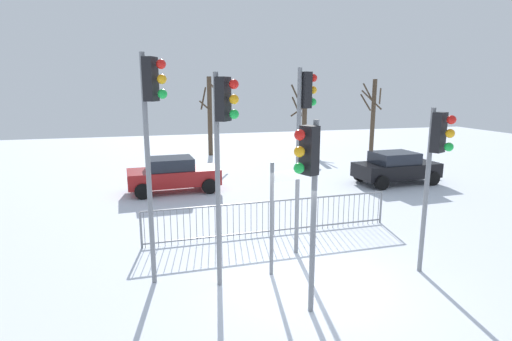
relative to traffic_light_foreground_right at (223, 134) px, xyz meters
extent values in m
plane|color=silver|center=(1.94, -0.46, -3.45)|extent=(60.00, 60.00, 0.00)
cylinder|color=slate|center=(-0.11, 0.09, -1.09)|extent=(0.11, 0.11, 4.71)
cube|color=black|center=(0.02, -0.01, 0.71)|extent=(0.37, 0.39, 0.90)
sphere|color=red|center=(0.21, -0.17, 1.01)|extent=(0.20, 0.20, 0.20)
sphere|color=orange|center=(0.21, -0.17, 0.71)|extent=(0.20, 0.20, 0.20)
sphere|color=green|center=(0.21, -0.17, 0.41)|extent=(0.20, 0.20, 0.20)
cylinder|color=slate|center=(4.73, -0.49, -1.47)|extent=(0.11, 0.11, 3.95)
cube|color=black|center=(4.80, -0.64, -0.04)|extent=(0.38, 0.34, 0.90)
sphere|color=red|center=(4.91, -0.86, 0.26)|extent=(0.20, 0.20, 0.20)
sphere|color=orange|center=(4.91, -0.86, -0.04)|extent=(0.20, 0.20, 0.20)
sphere|color=green|center=(4.91, -0.86, -0.34)|extent=(0.20, 0.20, 0.20)
cylinder|color=slate|center=(1.47, -1.47, -1.53)|extent=(0.11, 0.11, 3.83)
cube|color=black|center=(1.32, -1.54, -0.17)|extent=(0.33, 0.38, 0.90)
sphere|color=red|center=(1.09, -1.64, 0.13)|extent=(0.20, 0.20, 0.20)
sphere|color=orange|center=(1.09, -1.64, -0.17)|extent=(0.20, 0.20, 0.20)
sphere|color=green|center=(1.09, -1.64, -0.47)|extent=(0.20, 0.20, 0.20)
cylinder|color=slate|center=(-1.55, 0.58, -0.89)|extent=(0.11, 0.11, 5.11)
cube|color=black|center=(-1.40, 0.50, 1.11)|extent=(0.34, 0.39, 0.90)
sphere|color=red|center=(-1.18, 0.39, 1.41)|extent=(0.20, 0.20, 0.20)
sphere|color=orange|center=(-1.18, 0.39, 1.11)|extent=(0.20, 0.20, 0.20)
sphere|color=green|center=(-1.18, 0.39, 0.81)|extent=(0.20, 0.20, 0.20)
cylinder|color=slate|center=(2.20, 1.32, -1.01)|extent=(0.11, 0.11, 4.88)
cube|color=black|center=(2.36, 1.36, 0.88)|extent=(0.29, 0.36, 0.90)
sphere|color=red|center=(2.60, 1.42, 1.18)|extent=(0.20, 0.20, 0.20)
sphere|color=orange|center=(2.60, 1.42, 0.88)|extent=(0.20, 0.20, 0.20)
sphere|color=green|center=(2.60, 1.42, 0.58)|extent=(0.20, 0.20, 0.20)
cylinder|color=slate|center=(1.18, 0.27, -2.08)|extent=(0.09, 0.09, 2.73)
cube|color=white|center=(1.56, 0.34, -1.07)|extent=(0.69, 0.15, 0.22)
cube|color=slate|center=(1.94, 2.80, -2.40)|extent=(7.57, 0.23, 0.04)
cube|color=slate|center=(1.94, 2.80, -3.33)|extent=(7.57, 0.23, 0.04)
cylinder|color=slate|center=(-1.75, 2.71, -2.92)|extent=(0.02, 0.02, 1.05)
cylinder|color=slate|center=(-1.57, 2.71, -2.92)|extent=(0.02, 0.02, 1.05)
cylinder|color=slate|center=(-1.39, 2.72, -2.92)|extent=(0.02, 0.02, 1.05)
cylinder|color=slate|center=(-1.21, 2.72, -2.92)|extent=(0.02, 0.02, 1.05)
cylinder|color=slate|center=(-1.03, 2.73, -2.92)|extent=(0.02, 0.02, 1.05)
cylinder|color=slate|center=(-0.85, 2.73, -2.92)|extent=(0.02, 0.02, 1.05)
cylinder|color=slate|center=(-0.67, 2.74, -2.92)|extent=(0.02, 0.02, 1.05)
cylinder|color=slate|center=(-0.49, 2.74, -2.92)|extent=(0.02, 0.02, 1.05)
cylinder|color=slate|center=(-0.31, 2.74, -2.92)|extent=(0.02, 0.02, 1.05)
cylinder|color=slate|center=(-0.13, 2.75, -2.92)|extent=(0.02, 0.02, 1.05)
cylinder|color=slate|center=(0.05, 2.75, -2.92)|extent=(0.02, 0.02, 1.05)
cylinder|color=slate|center=(0.23, 2.76, -2.92)|extent=(0.02, 0.02, 1.05)
cylinder|color=slate|center=(0.41, 2.76, -2.92)|extent=(0.02, 0.02, 1.05)
cylinder|color=slate|center=(0.59, 2.77, -2.92)|extent=(0.02, 0.02, 1.05)
cylinder|color=slate|center=(0.77, 2.77, -2.92)|extent=(0.02, 0.02, 1.05)
cylinder|color=slate|center=(0.95, 2.78, -2.92)|extent=(0.02, 0.02, 1.05)
cylinder|color=slate|center=(1.13, 2.78, -2.92)|extent=(0.02, 0.02, 1.05)
cylinder|color=slate|center=(1.31, 2.78, -2.92)|extent=(0.02, 0.02, 1.05)
cylinder|color=slate|center=(1.49, 2.79, -2.92)|extent=(0.02, 0.02, 1.05)
cylinder|color=slate|center=(1.67, 2.79, -2.92)|extent=(0.02, 0.02, 1.05)
cylinder|color=slate|center=(1.85, 2.80, -2.92)|extent=(0.02, 0.02, 1.05)
cylinder|color=slate|center=(2.03, 2.80, -2.92)|extent=(0.02, 0.02, 1.05)
cylinder|color=slate|center=(2.21, 2.81, -2.92)|extent=(0.02, 0.02, 1.05)
cylinder|color=slate|center=(2.39, 2.81, -2.92)|extent=(0.02, 0.02, 1.05)
cylinder|color=slate|center=(2.57, 2.82, -2.92)|extent=(0.02, 0.02, 1.05)
cylinder|color=slate|center=(2.75, 2.82, -2.92)|extent=(0.02, 0.02, 1.05)
cylinder|color=slate|center=(2.94, 2.82, -2.92)|extent=(0.02, 0.02, 1.05)
cylinder|color=slate|center=(3.12, 2.83, -2.92)|extent=(0.02, 0.02, 1.05)
cylinder|color=slate|center=(3.30, 2.83, -2.92)|extent=(0.02, 0.02, 1.05)
cylinder|color=slate|center=(3.48, 2.84, -2.92)|extent=(0.02, 0.02, 1.05)
cylinder|color=slate|center=(3.66, 2.84, -2.92)|extent=(0.02, 0.02, 1.05)
cylinder|color=slate|center=(3.84, 2.85, -2.92)|extent=(0.02, 0.02, 1.05)
cylinder|color=slate|center=(4.02, 2.85, -2.92)|extent=(0.02, 0.02, 1.05)
cylinder|color=slate|center=(4.20, 2.86, -2.92)|extent=(0.02, 0.02, 1.05)
cylinder|color=slate|center=(4.38, 2.86, -2.92)|extent=(0.02, 0.02, 1.05)
cylinder|color=slate|center=(4.56, 2.86, -2.92)|extent=(0.02, 0.02, 1.05)
cylinder|color=slate|center=(4.74, 2.87, -2.92)|extent=(0.02, 0.02, 1.05)
cylinder|color=slate|center=(4.92, 2.87, -2.92)|extent=(0.02, 0.02, 1.05)
cylinder|color=slate|center=(5.10, 2.88, -2.92)|extent=(0.02, 0.02, 1.05)
cylinder|color=slate|center=(5.28, 2.88, -2.92)|extent=(0.02, 0.02, 1.05)
cylinder|color=slate|center=(5.46, 2.89, -2.92)|extent=(0.02, 0.02, 1.05)
cylinder|color=slate|center=(5.64, 2.89, -2.92)|extent=(0.02, 0.02, 1.05)
cylinder|color=slate|center=(-1.84, 2.71, -2.92)|extent=(0.06, 0.06, 1.05)
cylinder|color=slate|center=(5.73, 2.89, -2.92)|extent=(0.06, 0.06, 1.05)
cube|color=black|center=(9.47, 7.63, -2.80)|extent=(3.88, 1.89, 0.65)
cube|color=#1E232D|center=(9.32, 7.62, -2.25)|extent=(1.97, 1.59, 0.55)
cylinder|color=black|center=(10.77, 8.55, -3.13)|extent=(0.65, 0.25, 0.64)
cylinder|color=black|center=(10.86, 6.85, -3.13)|extent=(0.65, 0.25, 0.64)
cylinder|color=black|center=(8.08, 8.41, -3.13)|extent=(0.65, 0.25, 0.64)
cylinder|color=black|center=(8.16, 6.71, -3.13)|extent=(0.65, 0.25, 0.64)
cube|color=maroon|center=(-0.56, 8.80, -2.80)|extent=(3.90, 1.93, 0.65)
cube|color=#1E232D|center=(-0.71, 8.79, -2.25)|extent=(1.99, 1.61, 0.55)
cylinder|color=black|center=(0.74, 9.73, -3.13)|extent=(0.65, 0.26, 0.64)
cylinder|color=black|center=(0.84, 8.03, -3.13)|extent=(0.65, 0.26, 0.64)
cylinder|color=black|center=(-1.96, 9.57, -3.13)|extent=(0.65, 0.26, 0.64)
cylinder|color=black|center=(-1.85, 7.87, -3.13)|extent=(0.65, 0.26, 0.64)
cylinder|color=#473828|center=(13.26, 16.20, -1.00)|extent=(0.29, 0.29, 4.89)
cylinder|color=#473828|center=(12.63, 16.19, -0.08)|extent=(0.14, 1.33, 1.08)
cylinder|color=#473828|center=(13.59, 16.01, 0.31)|extent=(0.51, 0.78, 1.08)
cylinder|color=#473828|center=(12.77, 16.03, 0.45)|extent=(0.47, 1.10, 1.47)
cylinder|color=#473828|center=(12.80, 15.72, 0.09)|extent=(1.08, 1.05, 1.29)
cylinder|color=#473828|center=(2.36, 17.67, -0.94)|extent=(0.30, 0.30, 5.03)
cylinder|color=#473828|center=(2.84, 17.19, 0.52)|extent=(1.08, 1.07, 1.18)
cylinder|color=#473828|center=(2.00, 17.87, 0.22)|extent=(0.54, 0.85, 1.40)
cylinder|color=#473828|center=(2.04, 17.36, -0.25)|extent=(0.73, 0.76, 0.70)
cylinder|color=#473828|center=(9.07, 18.15, -1.58)|extent=(0.33, 0.33, 3.73)
cylinder|color=#473828|center=(9.40, 18.26, -0.26)|extent=(0.37, 0.78, 1.01)
cylinder|color=#473828|center=(8.73, 18.18, -0.53)|extent=(0.18, 0.80, 1.09)
cylinder|color=#473828|center=(9.12, 18.91, -0.60)|extent=(1.60, 0.23, 1.12)
cylinder|color=#473828|center=(8.36, 18.11, 0.48)|extent=(0.19, 1.49, 1.23)
cylinder|color=#473828|center=(8.39, 18.16, -0.26)|extent=(0.15, 1.42, 1.02)
camera|label=1|loc=(-1.49, -8.30, 0.97)|focal=28.30mm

